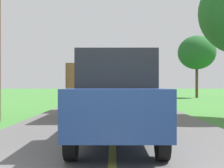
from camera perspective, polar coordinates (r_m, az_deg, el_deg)
name	(u,v)px	position (r m, az deg, el deg)	size (l,w,h in m)	color
banana_truck_near	(104,82)	(13.41, -1.52, 0.33)	(2.38, 5.82, 2.80)	#2D2D30
banana_truck_far	(111,83)	(24.30, -0.24, 0.13)	(2.38, 5.81, 2.80)	#2D2D30
roadside_tree_far_left	(197,53)	(32.02, 16.11, 5.86)	(3.91, 3.91, 6.48)	#4C3823
following_car	(116,98)	(6.20, 0.78, -2.82)	(1.74, 4.10, 1.92)	navy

